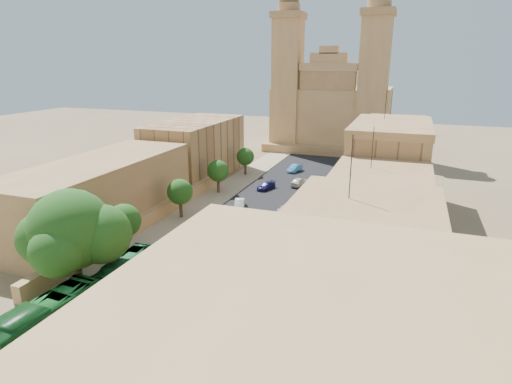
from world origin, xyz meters
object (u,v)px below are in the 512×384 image
Objects in this scene: bus_green_south at (37,326)px; bus_green_north at (123,271)px; street_tree_a at (124,221)px; street_tree_d at (245,157)px; ficus_tree at (72,232)px; street_tree_c at (218,171)px; car_cream at (283,217)px; car_blue_b at (295,168)px; church at (332,108)px; car_dkblue at (266,186)px; street_tree_b at (180,192)px; car_blue_a at (176,249)px; olive_pickup at (282,224)px; bus_red_east at (262,250)px; bus_cream_east at (283,219)px; car_white_b at (299,182)px; pedestrian_c at (274,281)px; pedestrian_a at (304,287)px; car_white_a at (240,204)px; red_truck at (183,282)px.

bus_green_north is (0.26, 9.83, -0.37)m from bus_green_south.
street_tree_d is at bearing 90.00° from street_tree_a.
street_tree_a is (-0.59, 7.99, -1.88)m from ficus_tree.
car_cream is at bearing -33.39° from street_tree_c.
church is at bearing 98.54° from car_blue_b.
car_dkblue is at bearing 89.12° from bus_green_south.
street_tree_b is 12.04m from car_blue_a.
bus_red_east is at bearing -85.53° from olive_pickup.
car_blue_b is (-1.96, -25.56, -8.86)m from church.
bus_cream_east is 28.65m from car_blue_b.
car_dkblue is at bearing 67.62° from street_tree_b.
bus_green_north is 21.31m from bus_cream_east.
olive_pickup is 1.04× the size of car_white_b.
bus_green_south is 19.56m from pedestrian_c.
car_white_b is at bearing -19.39° from street_tree_d.
car_white_a is at bearing -54.25° from pedestrian_a.
car_cream is (9.84, 30.69, -1.02)m from bus_green_south.
car_blue_b is at bearing -73.61° from pedestrian_a.
bus_green_south is 21.51m from pedestrian_a.
bus_green_north is 2.14× the size of car_white_b.
pedestrian_c is at bearing -7.08° from car_blue_a.
car_white_b is at bearing 60.66° from street_tree_b.
red_truck reaches higher than pedestrian_c.
red_truck is at bearing -47.37° from car_blue_a.
street_tree_d is at bearing 90.00° from street_tree_c.
bus_cream_east is (10.50, 28.51, -0.46)m from bus_green_south.
bus_cream_east is 16.84m from car_dkblue.
bus_green_north is at bearing -77.97° from street_tree_b.
car_blue_a is at bearing -63.51° from street_tree_b.
car_blue_b reaches higher than car_cream.
red_truck is at bearing -74.11° from car_blue_b.
car_white_b is at bearing -87.91° from church.
bus_green_north is at bearing -82.31° from car_blue_b.
bus_green_south is at bearing -82.74° from street_tree_b.
car_blue_a reaches higher than car_white_a.
pedestrian_c reaches higher than car_dkblue.
ficus_tree is at bearing -97.19° from church.
car_dkblue is at bearing -81.06° from bus_red_east.
bus_green_south is at bearing -95.87° from bus_green_north.
street_tree_c is at bearing -103.21° from church.
pedestrian_c is (6.24, -33.88, 0.07)m from car_white_b.
car_dkblue is at bearing -94.97° from church.
bus_red_east is at bearing -161.89° from pedestrian_c.
street_tree_c reaches higher than car_blue_b.
olive_pickup is at bearing -85.79° from church.
pedestrian_a is (9.14, -34.22, 0.22)m from car_white_b.
olive_pickup is at bearing 113.21° from car_cream.
red_truck is (10.49, -42.19, -1.71)m from street_tree_d.
pedestrian_c is (3.50, -14.88, -0.37)m from bus_cream_east.
street_tree_c is at bearing -131.48° from car_dkblue.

